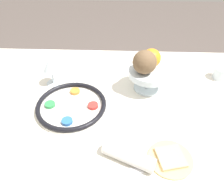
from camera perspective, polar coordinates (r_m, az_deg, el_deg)
The scene contains 12 objects.
dining_table at distance 1.29m, azimuth 1.52°, elevation -15.93°, with size 1.59×0.96×0.78m.
seder_plate at distance 0.98m, azimuth -10.34°, elevation -3.73°, with size 0.31×0.31×0.03m.
wine_glass at distance 1.08m, azimuth -15.67°, elevation 6.40°, with size 0.07×0.07×0.15m.
fruit_stand at distance 1.04m, azimuth 9.70°, elevation 4.21°, with size 0.19×0.19×0.11m.
orange_fruit at distance 1.03m, azimuth 10.42°, elevation 8.43°, with size 0.09×0.09×0.09m.
coconut at distance 0.98m, azimuth 8.74°, elevation 7.45°, with size 0.11×0.11×0.11m.
bread_plate at distance 0.82m, azimuth 15.27°, elevation -16.62°, with size 0.16×0.16×0.02m.
napkin_roll at distance 0.78m, azimuth 4.69°, elevation -16.59°, with size 0.19×0.12×0.05m.
cup_near at distance 1.26m, azimuth 26.64°, elevation 4.23°, with size 0.07×0.07×0.06m.
fork_left at distance 1.17m, azimuth -8.78°, elevation 4.07°, with size 0.07×0.16×0.01m.
fork_right at distance 1.17m, azimuth -7.33°, elevation 4.06°, with size 0.07×0.16×0.01m.
spoon at distance 0.78m, azimuth 2.91°, elevation -20.29°, with size 0.15×0.03×0.01m.
Camera 1 is at (-0.00, -0.73, 1.45)m, focal length 35.00 mm.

